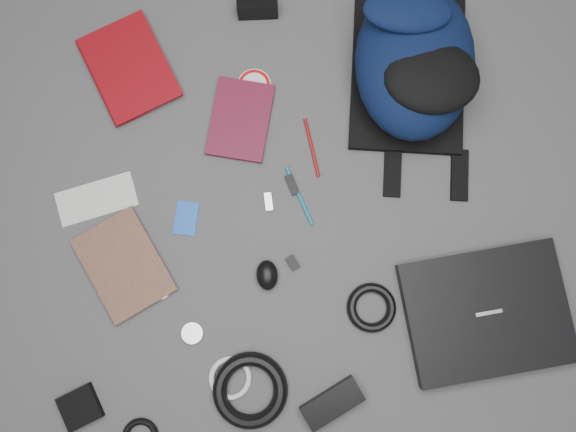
{
  "coord_description": "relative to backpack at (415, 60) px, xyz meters",
  "views": [
    {
      "loc": [
        -0.03,
        -0.18,
        1.37
      ],
      "look_at": [
        0.0,
        0.0,
        0.02
      ],
      "focal_mm": 35.0,
      "sensor_mm": 36.0,
      "label": 1
    }
  ],
  "objects": [
    {
      "name": "ground",
      "position": [
        -0.36,
        -0.32,
        -0.09
      ],
      "size": [
        4.0,
        4.0,
        0.0
      ],
      "primitive_type": "plane",
      "color": "#4F4F51",
      "rests_on": "ground"
    },
    {
      "name": "backpack",
      "position": [
        0.0,
        0.0,
        0.0
      ],
      "size": [
        0.39,
        0.5,
        0.19
      ],
      "primitive_type": null,
      "rotation": [
        0.0,
        0.0,
        -0.21
      ],
      "color": "black",
      "rests_on": "ground"
    },
    {
      "name": "laptop",
      "position": [
        0.07,
        -0.62,
        -0.07
      ],
      "size": [
        0.38,
        0.3,
        0.04
      ],
      "primitive_type": "cube",
      "rotation": [
        0.0,
        0.0,
        0.02
      ],
      "color": "black",
      "rests_on": "ground"
    },
    {
      "name": "textbook_red",
      "position": [
        -0.79,
        0.09,
        -0.08
      ],
      "size": [
        0.26,
        0.3,
        0.03
      ],
      "primitive_type": "imported",
      "rotation": [
        0.0,
        0.0,
        0.31
      ],
      "color": "maroon",
      "rests_on": "ground"
    },
    {
      "name": "comic_book",
      "position": [
        -0.85,
        -0.4,
        -0.08
      ],
      "size": [
        0.25,
        0.28,
        0.02
      ],
      "primitive_type": "imported",
      "rotation": [
        0.0,
        0.0,
        0.38
      ],
      "color": "#CA6E0E",
      "rests_on": "ground"
    },
    {
      "name": "envelope",
      "position": [
        -0.82,
        -0.2,
        -0.09
      ],
      "size": [
        0.21,
        0.12,
        0.0
      ],
      "primitive_type": "cube",
      "rotation": [
        0.0,
        0.0,
        0.14
      ],
      "color": "silver",
      "rests_on": "ground"
    },
    {
      "name": "dvd_case",
      "position": [
        -0.44,
        -0.05,
        -0.08
      ],
      "size": [
        0.2,
        0.24,
        0.02
      ],
      "primitive_type": "cube",
      "rotation": [
        0.0,
        0.0,
        -0.32
      ],
      "color": "#4A0E1F",
      "rests_on": "ground"
    },
    {
      "name": "compact_camera",
      "position": [
        -0.35,
        0.22,
        -0.06
      ],
      "size": [
        0.11,
        0.05,
        0.06
      ],
      "primitive_type": "cube",
      "rotation": [
        0.0,
        0.0,
        -0.11
      ],
      "color": "black",
      "rests_on": "ground"
    },
    {
      "name": "sticker_disc",
      "position": [
        -0.39,
        0.03,
        -0.09
      ],
      "size": [
        0.11,
        0.11,
        0.0
      ],
      "primitive_type": "cylinder",
      "rotation": [
        0.0,
        0.0,
        0.41
      ],
      "color": "white",
      "rests_on": "ground"
    },
    {
      "name": "pen_teal",
      "position": [
        -0.32,
        -0.27,
        -0.09
      ],
      "size": [
        0.05,
        0.15,
        0.01
      ],
      "primitive_type": "cylinder",
      "rotation": [
        1.57,
        0.0,
        0.26
      ],
      "color": "#0E6E82",
      "rests_on": "ground"
    },
    {
      "name": "pen_red",
      "position": [
        -0.27,
        -0.15,
        -0.09
      ],
      "size": [
        0.02,
        0.15,
        0.01
      ],
      "primitive_type": "cylinder",
      "rotation": [
        1.57,
        0.0,
        0.07
      ],
      "color": "maroon",
      "rests_on": "ground"
    },
    {
      "name": "id_badge",
      "position": [
        -0.61,
        -0.28,
        -0.09
      ],
      "size": [
        0.08,
        0.1,
        0.0
      ],
      "primitive_type": "cube",
      "rotation": [
        0.0,
        0.0,
        -0.28
      ],
      "color": "blue",
      "rests_on": "ground"
    },
    {
      "name": "usb_black",
      "position": [
        -0.33,
        -0.24,
        -0.09
      ],
      "size": [
        0.03,
        0.06,
        0.01
      ],
      "primitive_type": "cube",
      "rotation": [
        0.0,
        0.0,
        0.23
      ],
      "color": "black",
      "rests_on": "ground"
    },
    {
      "name": "usb_silver",
      "position": [
        -0.4,
        -0.27,
        -0.09
      ],
      "size": [
        0.02,
        0.05,
        0.01
      ],
      "primitive_type": "cube",
      "rotation": [
        0.0,
        0.0,
        -0.03
      ],
      "color": "#B6B6B9",
      "rests_on": "ground"
    },
    {
      "name": "key_fob",
      "position": [
        -0.36,
        -0.43,
        -0.09
      ],
      "size": [
        0.03,
        0.04,
        0.01
      ],
      "primitive_type": "cube",
      "rotation": [
        0.0,
        0.0,
        0.4
      ],
      "color": "black",
      "rests_on": "ground"
    },
    {
      "name": "mouse",
      "position": [
        -0.43,
        -0.45,
        -0.07
      ],
      "size": [
        0.06,
        0.08,
        0.04
      ],
      "primitive_type": "ellipsoid",
      "rotation": [
        0.0,
        0.0,
        -0.07
      ],
      "color": "black",
      "rests_on": "ground"
    },
    {
      "name": "headphone_left",
      "position": [
        -0.69,
        -0.44,
        -0.09
      ],
      "size": [
        0.07,
        0.07,
        0.01
      ],
      "primitive_type": "cylinder",
      "rotation": [
        0.0,
        0.0,
        0.32
      ],
      "color": "silver",
      "rests_on": "ground"
    },
    {
      "name": "headphone_right",
      "position": [
        -0.63,
        -0.56,
        -0.09
      ],
      "size": [
        0.05,
        0.05,
        0.01
      ],
      "primitive_type": "cylinder",
      "rotation": [
        0.0,
        0.0,
        0.06
      ],
      "color": "#B6B6B8",
      "rests_on": "ground"
    },
    {
      "name": "cable_coil",
      "position": [
        -0.19,
        -0.56,
        -0.08
      ],
      "size": [
        0.13,
        0.13,
        0.02
      ],
      "primitive_type": "torus",
      "rotation": [
        0.0,
        0.0,
        0.05
      ],
      "color": "black",
      "rests_on": "ground"
    },
    {
      "name": "power_brick",
      "position": [
        -0.32,
        -0.77,
        -0.07
      ],
      "size": [
        0.16,
        0.11,
        0.04
      ],
      "primitive_type": "cube",
      "rotation": [
        0.0,
        0.0,
        0.39
      ],
      "color": "black",
      "rests_on": "ground"
    },
    {
      "name": "power_cord_coil",
      "position": [
        -0.51,
        -0.71,
        -0.08
      ],
      "size": [
        0.22,
        0.22,
        0.03
      ],
      "primitive_type": "torus",
      "rotation": [
        0.0,
        0.0,
        -0.27
      ],
      "color": "black",
      "rests_on": "ground"
    },
    {
      "name": "pouch",
      "position": [
        -0.91,
        -0.69,
        -0.08
      ],
      "size": [
        0.11,
        0.11,
        0.02
      ],
      "primitive_type": "cube",
      "rotation": [
        0.0,
        0.0,
        0.3
      ],
      "color": "black",
      "rests_on": "ground"
    },
    {
      "name": "white_cable_coil",
      "position": [
        -0.55,
        -0.68,
        -0.09
      ],
      "size": [
        0.13,
        0.13,
        0.01
      ],
      "primitive_type": "torus",
      "rotation": [
        0.0,
        0.0,
        0.33
      ],
      "color": "white",
      "rests_on": "ground"
    }
  ]
}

